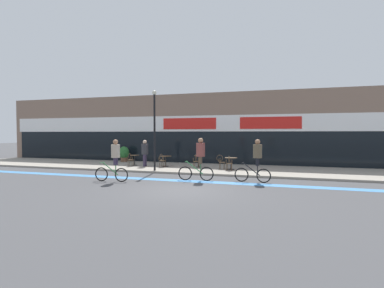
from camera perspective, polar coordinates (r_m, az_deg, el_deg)
The scene contains 19 objects.
ground_plane at distance 12.68m, azimuth -1.72°, elevation -8.81°, with size 120.00×120.00×0.00m, color #424244.
sidewalk_slab at distance 19.58m, azimuth 5.33°, elevation -4.77°, with size 40.00×5.50×0.12m, color gray.
storefront_facade at distance 24.07m, azimuth 7.73°, elevation 2.79°, with size 40.00×4.06×5.42m.
bike_lane_stripe at distance 14.89m, azimuth 1.30°, elevation -7.16°, with size 36.00×0.70×0.01m, color #3D7AB7.
bistro_table_0 at distance 21.47m, azimuth -10.87°, elevation -2.64°, with size 0.63×0.63×0.74m.
bistro_table_1 at distance 20.58m, azimuth -5.04°, elevation -2.82°, with size 0.80×0.80×0.71m.
bistro_table_2 at distance 20.00m, azimuth 1.31°, elevation -2.87°, with size 0.65×0.65×0.77m.
bistro_table_3 at distance 18.87m, azimuth 7.42°, elevation -3.21°, with size 0.78×0.78×0.75m.
cafe_chair_0_near at distance 20.92m, azimuth -11.66°, elevation -2.77°, with size 0.44×0.59×0.90m.
cafe_chair_1_near at distance 20.01m, azimuth -5.75°, elevation -2.96°, with size 0.45×0.60×0.90m.
cafe_chair_2_near at distance 19.40m, azimuth 0.81°, elevation -3.11°, with size 0.43×0.59×0.90m.
cafe_chair_3_near at distance 18.26m, azimuth 7.10°, elevation -3.45°, with size 0.44×0.59×0.90m.
cafe_chair_3_side at distance 19.00m, azimuth 5.56°, elevation -3.23°, with size 0.58×0.41×0.90m.
planter_pot at distance 24.40m, azimuth -12.84°, elevation -1.77°, with size 0.83×0.83×1.22m.
lamp_post at distance 18.26m, azimuth -7.16°, elevation 3.78°, with size 0.26×0.26×4.85m.
cyclist_0 at distance 15.19m, azimuth -14.57°, elevation -2.54°, with size 1.77×0.53×2.09m.
cyclist_1 at distance 15.01m, azimuth 1.39°, elevation -2.34°, with size 1.81×0.55×2.16m.
cyclist_2 at distance 14.81m, azimuth 12.12°, elevation -2.58°, with size 1.77×0.50×2.10m.
pedestrian_near_end at distance 20.68m, azimuth -8.98°, elevation -1.27°, with size 0.49×0.49×1.81m.
Camera 1 is at (4.11, -11.75, 2.40)m, focal length 28.00 mm.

